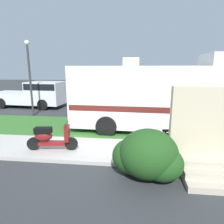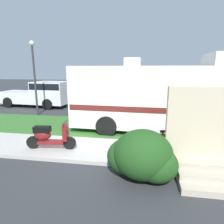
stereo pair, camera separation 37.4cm
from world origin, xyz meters
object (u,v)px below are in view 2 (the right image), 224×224
bottle_green (198,159)px  street_lamp_post (34,71)px  pickup_truck_near (41,93)px  motorhome_rv (159,96)px  bicycle (169,145)px  scooter (49,136)px

bottle_green → street_lamp_post: size_ratio=0.05×
bottle_green → street_lamp_post: street_lamp_post is taller
pickup_truck_near → street_lamp_post: (1.16, -2.64, 1.67)m
motorhome_rv → street_lamp_post: 7.61m
motorhome_rv → pickup_truck_near: 9.69m
motorhome_rv → bottle_green: size_ratio=33.88×
bicycle → street_lamp_post: bearing=145.5°
bicycle → bottle_green: size_ratio=7.75×
scooter → street_lamp_post: bearing=123.4°
bottle_green → scooter: bearing=177.5°
motorhome_rv → scooter: bearing=-142.9°
motorhome_rv → street_lamp_post: size_ratio=1.71×
motorhome_rv → pickup_truck_near: bearing=150.2°
bicycle → street_lamp_post: 9.19m
scooter → pickup_truck_near: pickup_truck_near is taller
scooter → bottle_green: scooter is taller
scooter → street_lamp_post: (-3.35, 5.09, 2.10)m
street_lamp_post → bottle_green: bearing=-32.9°
motorhome_rv → bottle_green: bearing=-72.6°
motorhome_rv → scooter: size_ratio=4.38×
bicycle → street_lamp_post: street_lamp_post is taller
motorhome_rv → bottle_green: (0.98, -3.14, -1.43)m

